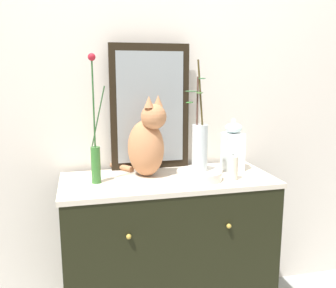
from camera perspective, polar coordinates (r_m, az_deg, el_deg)
name	(u,v)px	position (r m, az deg, el deg)	size (l,w,h in m)	color
wall_back	(155,90)	(2.15, -2.01, 8.41)	(4.40, 0.08, 2.60)	silver
sideboard	(168,254)	(2.08, 0.00, -16.70)	(1.10, 0.50, 0.86)	black
mirror_leaning	(150,108)	(2.05, -2.81, 5.69)	(0.44, 0.03, 0.70)	black
cat_sitting	(147,142)	(1.92, -3.30, 0.26)	(0.31, 0.35, 0.43)	#B5764E
vase_slim_green	(95,151)	(1.82, -11.24, -1.01)	(0.08, 0.05, 0.63)	#356F2F
bowl_porcelain	(199,175)	(1.89, 4.89, -4.86)	(0.23, 0.23, 0.05)	white
vase_glass_clear	(200,144)	(1.85, 4.94, -0.05)	(0.12, 0.12, 0.55)	silver
jar_lidded_porcelain	(233,147)	(2.08, 10.06, -0.49)	(0.11, 0.11, 0.29)	white
candle_pillar	(233,168)	(1.90, 10.04, -3.69)	(0.06, 0.06, 0.13)	beige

